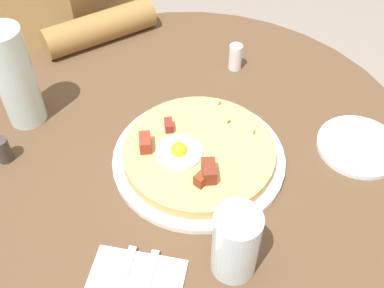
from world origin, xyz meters
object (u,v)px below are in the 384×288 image
at_px(water_glass, 236,243).
at_px(breakfast_pizza, 198,152).
at_px(bread_plate, 359,146).
at_px(salt_shaker, 235,57).
at_px(pizza_plate, 199,158).
at_px(pepper_shaker, 3,150).
at_px(dining_table, 186,198).
at_px(person_seated, 76,58).
at_px(water_bottle, 15,78).

bearing_deg(water_glass, breakfast_pizza, -37.36).
relative_size(bread_plate, salt_shaker, 2.62).
relative_size(pizza_plate, pepper_shaker, 6.25).
distance_m(pizza_plate, salt_shaker, 0.28).
bearing_deg(water_glass, pepper_shaker, 10.58).
bearing_deg(breakfast_pizza, pepper_shaker, 37.50).
height_order(dining_table, person_seated, person_seated).
bearing_deg(person_seated, bread_plate, 177.33).
xyz_separation_m(pizza_plate, breakfast_pizza, (0.00, 0.00, 0.02)).
bearing_deg(pizza_plate, dining_table, -23.03).
relative_size(dining_table, person_seated, 0.78).
bearing_deg(water_glass, pizza_plate, -38.04).
bearing_deg(salt_shaker, water_glass, 124.69).
xyz_separation_m(water_glass, pepper_shaker, (0.44, 0.08, -0.04)).
distance_m(bread_plate, salt_shaker, 0.32).
distance_m(dining_table, breakfast_pizza, 0.21).
xyz_separation_m(dining_table, pepper_shaker, (0.23, 0.23, 0.20)).
distance_m(breakfast_pizza, pepper_shaker, 0.35).
xyz_separation_m(water_glass, water_bottle, (0.50, -0.01, 0.04)).
height_order(bread_plate, water_bottle, water_bottle).
xyz_separation_m(person_seated, salt_shaker, (-0.56, -0.01, 0.26)).
distance_m(dining_table, bread_plate, 0.37).
bearing_deg(breakfast_pizza, bread_plate, -135.34).
bearing_deg(dining_table, water_glass, 144.86).
bearing_deg(pepper_shaker, bread_plate, -139.19).
height_order(water_glass, pepper_shaker, water_glass).
height_order(pizza_plate, salt_shaker, salt_shaker).
bearing_deg(pizza_plate, pepper_shaker, 37.76).
bearing_deg(pepper_shaker, dining_table, -134.37).
distance_m(dining_table, salt_shaker, 0.32).
bearing_deg(person_seated, pizza_plate, 159.55).
bearing_deg(salt_shaker, bread_plate, 170.79).
relative_size(water_bottle, salt_shaker, 3.46).
bearing_deg(pepper_shaker, water_bottle, -59.83).
height_order(pizza_plate, pepper_shaker, pepper_shaker).
height_order(water_bottle, salt_shaker, water_bottle).
xyz_separation_m(dining_table, person_seated, (0.62, -0.23, -0.06)).
xyz_separation_m(water_glass, salt_shaker, (0.27, -0.39, -0.03)).
xyz_separation_m(salt_shaker, pepper_shaker, (0.17, 0.47, -0.00)).
xyz_separation_m(pizza_plate, water_glass, (-0.17, 0.13, 0.06)).
bearing_deg(dining_table, pizza_plate, 156.97).
bearing_deg(water_glass, water_bottle, -1.27).
relative_size(pizza_plate, water_bottle, 1.53).
bearing_deg(salt_shaker, person_seated, 1.02).
distance_m(dining_table, water_glass, 0.35).
bearing_deg(pizza_plate, breakfast_pizza, 74.79).
distance_m(person_seated, water_glass, 0.96).
relative_size(breakfast_pizza, bread_plate, 1.77).
bearing_deg(water_bottle, pizza_plate, -160.06).
bearing_deg(salt_shaker, pizza_plate, 111.59).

